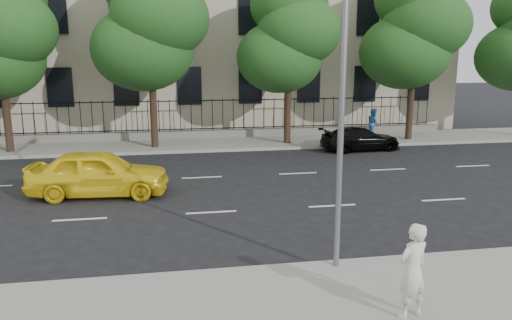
{
  "coord_description": "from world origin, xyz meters",
  "views": [
    {
      "loc": [
        -1.17,
        -12.61,
        5.03
      ],
      "look_at": [
        1.53,
        3.0,
        1.54
      ],
      "focal_mm": 35.0,
      "sensor_mm": 36.0,
      "label": 1
    }
  ],
  "objects_px": {
    "yellow_taxi": "(99,173)",
    "black_sedan": "(360,139)",
    "woman_near": "(412,271)",
    "street_light": "(336,45)"
  },
  "relations": [
    {
      "from": "yellow_taxi",
      "to": "woman_near",
      "type": "distance_m",
      "value": 11.94
    },
    {
      "from": "black_sedan",
      "to": "woman_near",
      "type": "height_order",
      "value": "woman_near"
    },
    {
      "from": "black_sedan",
      "to": "woman_near",
      "type": "bearing_deg",
      "value": 156.77
    },
    {
      "from": "yellow_taxi",
      "to": "woman_near",
      "type": "height_order",
      "value": "woman_near"
    },
    {
      "from": "yellow_taxi",
      "to": "black_sedan",
      "type": "relative_size",
      "value": 1.17
    },
    {
      "from": "street_light",
      "to": "yellow_taxi",
      "type": "distance_m",
      "value": 10.2
    },
    {
      "from": "black_sedan",
      "to": "woman_near",
      "type": "distance_m",
      "value": 16.84
    },
    {
      "from": "yellow_taxi",
      "to": "woman_near",
      "type": "xyz_separation_m",
      "value": [
        6.85,
        -9.78,
        0.25
      ]
    },
    {
      "from": "street_light",
      "to": "yellow_taxi",
      "type": "xyz_separation_m",
      "value": [
        -6.22,
        6.83,
        -4.33
      ]
    },
    {
      "from": "street_light",
      "to": "woman_near",
      "type": "xyz_separation_m",
      "value": [
        0.62,
        -2.95,
        -4.08
      ]
    }
  ]
}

